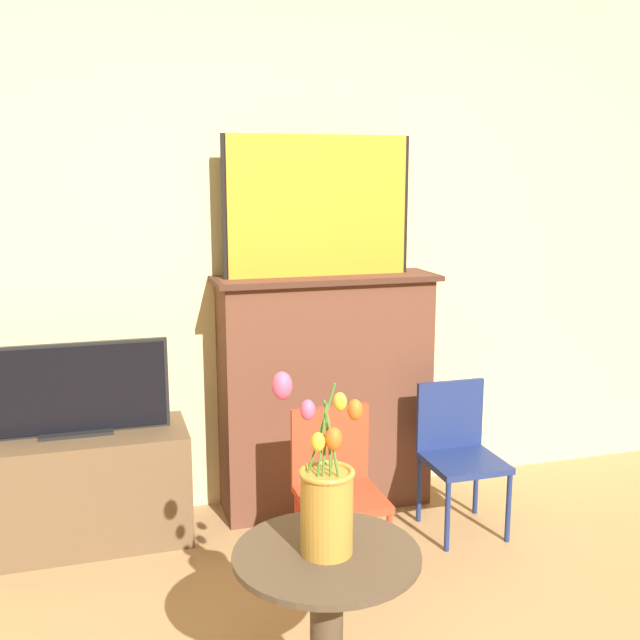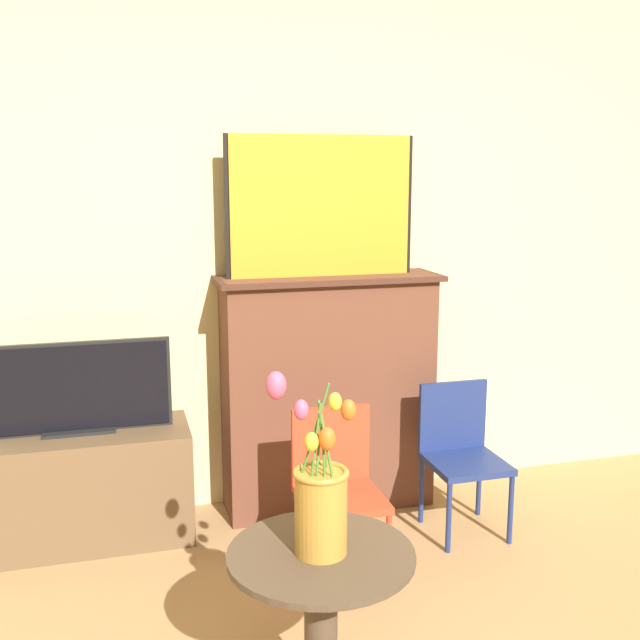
{
  "view_description": "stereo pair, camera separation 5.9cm",
  "coord_description": "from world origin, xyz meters",
  "px_view_note": "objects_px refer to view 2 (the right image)",
  "views": [
    {
      "loc": [
        -0.76,
        -1.46,
        1.65
      ],
      "look_at": [
        0.07,
        1.3,
        1.09
      ],
      "focal_mm": 42.0,
      "sensor_mm": 36.0,
      "label": 1
    },
    {
      "loc": [
        -0.7,
        -1.47,
        1.65
      ],
      "look_at": [
        0.07,
        1.3,
        1.09
      ],
      "focal_mm": 42.0,
      "sensor_mm": 36.0,
      "label": 2
    }
  ],
  "objects_px": {
    "painting": "(321,206)",
    "chair_blue": "(461,448)",
    "vase_tulips": "(320,498)",
    "chair_red": "(337,481)",
    "tv_monitor": "(77,389)"
  },
  "relations": [
    {
      "from": "painting",
      "to": "chair_blue",
      "type": "bearing_deg",
      "value": -36.54
    },
    {
      "from": "painting",
      "to": "vase_tulips",
      "type": "relative_size",
      "value": 1.65
    },
    {
      "from": "painting",
      "to": "chair_red",
      "type": "height_order",
      "value": "painting"
    },
    {
      "from": "chair_blue",
      "to": "tv_monitor",
      "type": "bearing_deg",
      "value": 168.53
    },
    {
      "from": "tv_monitor",
      "to": "chair_red",
      "type": "distance_m",
      "value": 1.22
    },
    {
      "from": "chair_red",
      "to": "chair_blue",
      "type": "xyz_separation_m",
      "value": [
        0.67,
        0.21,
        0.0
      ]
    },
    {
      "from": "painting",
      "to": "tv_monitor",
      "type": "height_order",
      "value": "painting"
    },
    {
      "from": "chair_blue",
      "to": "vase_tulips",
      "type": "relative_size",
      "value": 1.24
    },
    {
      "from": "painting",
      "to": "chair_blue",
      "type": "xyz_separation_m",
      "value": [
        0.56,
        -0.42,
        -1.11
      ]
    },
    {
      "from": "chair_red",
      "to": "vase_tulips",
      "type": "bearing_deg",
      "value": -110.2
    },
    {
      "from": "chair_red",
      "to": "tv_monitor",
      "type": "bearing_deg",
      "value": 151.64
    },
    {
      "from": "chair_red",
      "to": "chair_blue",
      "type": "distance_m",
      "value": 0.7
    },
    {
      "from": "tv_monitor",
      "to": "vase_tulips",
      "type": "distance_m",
      "value": 1.57
    },
    {
      "from": "painting",
      "to": "vase_tulips",
      "type": "height_order",
      "value": "painting"
    },
    {
      "from": "tv_monitor",
      "to": "chair_blue",
      "type": "bearing_deg",
      "value": -11.47
    }
  ]
}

